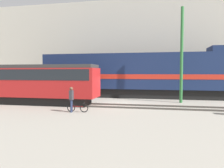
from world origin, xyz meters
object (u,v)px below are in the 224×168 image
object	(u,v)px
bicycle	(78,108)
person	(71,97)
freight_locomotive	(138,75)
streetcar	(29,82)
utility_pole_center	(182,55)

from	to	relation	value
bicycle	person	bearing A→B (deg)	-158.45
freight_locomotive	streetcar	bearing A→B (deg)	-142.19
streetcar	utility_pole_center	bearing A→B (deg)	14.68
streetcar	person	bearing A→B (deg)	-30.81
streetcar	person	world-z (taller)	streetcar
freight_locomotive	person	distance (m)	10.84
bicycle	utility_pole_center	bearing A→B (deg)	39.83
freight_locomotive	streetcar	world-z (taller)	freight_locomotive
person	utility_pole_center	world-z (taller)	utility_pole_center
freight_locomotive	person	size ratio (longest dim) A/B	11.82
freight_locomotive	utility_pole_center	world-z (taller)	utility_pole_center
freight_locomotive	bicycle	xyz separation A→B (m)	(-3.38, -9.90, -2.24)
person	utility_pole_center	bearing A→B (deg)	39.10
utility_pole_center	streetcar	bearing A→B (deg)	-165.32
person	utility_pole_center	xyz separation A→B (m)	(8.09, 6.57, 3.28)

